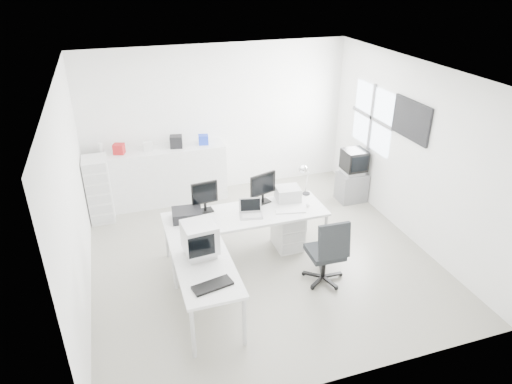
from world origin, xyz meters
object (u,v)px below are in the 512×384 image
object	(u,v)px
laptop	(251,209)
sideboard	(168,175)
lcd_monitor_small	(205,196)
drawer_pedestal	(288,230)
main_desk	(246,235)
inkjet_printer	(187,215)
tv_cabinet	(351,187)
crt_tv	(354,162)
filing_cabinet	(99,190)
crt_monitor	(200,241)
laser_printer	(288,194)
side_desk	(207,291)
lcd_monitor_large	(263,189)
office_chair	(325,249)

from	to	relation	value
laptop	sideboard	distance (m)	2.48
lcd_monitor_small	drawer_pedestal	bearing A→B (deg)	-15.16
main_desk	inkjet_printer	size ratio (longest dim) A/B	5.69
tv_cabinet	crt_tv	size ratio (longest dim) A/B	1.10
filing_cabinet	crt_monitor	bearing A→B (deg)	-65.73
laser_printer	lcd_monitor_small	bearing A→B (deg)	-176.01
laptop	laser_printer	size ratio (longest dim) A/B	1.04
main_desk	laser_printer	distance (m)	0.92
inkjet_printer	tv_cabinet	distance (m)	3.49
side_desk	lcd_monitor_large	xyz separation A→B (m)	(1.20, 1.35, 0.61)
main_desk	filing_cabinet	bearing A→B (deg)	138.07
tv_cabinet	filing_cabinet	xyz separation A→B (m)	(-4.50, 0.70, 0.30)
laptop	tv_cabinet	distance (m)	2.76
lcd_monitor_large	laptop	bearing A→B (deg)	-149.28
lcd_monitor_small	tv_cabinet	xyz separation A→B (m)	(2.98, 0.91, -0.72)
crt_monitor	filing_cabinet	bearing A→B (deg)	109.12
office_chair	filing_cabinet	xyz separation A→B (m)	(-2.94, 2.77, 0.05)
main_desk	lcd_monitor_large	bearing A→B (deg)	35.54
lcd_monitor_small	tv_cabinet	size ratio (longest dim) A/B	0.89
crt_tv	filing_cabinet	xyz separation A→B (m)	(-4.50, 0.70, -0.20)
laptop	crt_monitor	distance (m)	1.18
drawer_pedestal	lcd_monitor_large	bearing A→B (deg)	150.26
laptop	crt_tv	size ratio (longest dim) A/B	0.76
side_desk	drawer_pedestal	world-z (taller)	side_desk
inkjet_printer	tv_cabinet	bearing A→B (deg)	24.06
drawer_pedestal	crt_monitor	distance (m)	1.91
inkjet_printer	office_chair	bearing A→B (deg)	-24.21
tv_cabinet	filing_cabinet	size ratio (longest dim) A/B	0.48
crt_monitor	crt_tv	world-z (taller)	crt_monitor
drawer_pedestal	sideboard	xyz separation A→B (m)	(-1.55, 2.14, 0.23)
lcd_monitor_large	crt_monitor	world-z (taller)	lcd_monitor_large
laser_printer	side_desk	bearing A→B (deg)	-135.16
tv_cabinet	sideboard	world-z (taller)	sideboard
side_desk	crt_monitor	xyz separation A→B (m)	(0.00, 0.25, 0.59)
lcd_monitor_large	crt_tv	world-z (taller)	lcd_monitor_large
laser_printer	filing_cabinet	distance (m)	3.28
side_desk	tv_cabinet	world-z (taller)	side_desk
laser_printer	sideboard	size ratio (longest dim) A/B	0.17
main_desk	office_chair	xyz separation A→B (m)	(0.87, -0.91, 0.15)
crt_monitor	crt_tv	distance (m)	3.85
filing_cabinet	laptop	bearing A→B (deg)	-42.74
side_desk	crt_tv	size ratio (longest dim) A/B	2.80
side_desk	lcd_monitor_small	xyz separation A→B (m)	(0.30, 1.35, 0.62)
lcd_monitor_small	laser_printer	world-z (taller)	lcd_monitor_small
main_desk	side_desk	size ratio (longest dim) A/B	1.71
inkjet_printer	main_desk	bearing A→B (deg)	-0.56
side_desk	crt_monitor	distance (m)	0.64
crt_monitor	crt_tv	bearing A→B (deg)	26.35
side_desk	laser_printer	world-z (taller)	laser_printer
side_desk	lcd_monitor_small	bearing A→B (deg)	77.47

